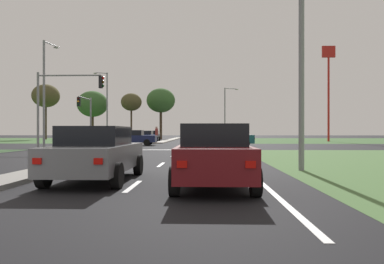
{
  "coord_description": "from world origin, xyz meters",
  "views": [
    {
      "loc": [
        5.3,
        -4.56,
        1.39
      ],
      "look_at": [
        4.2,
        28.77,
        1.35
      ],
      "focal_mm": 34.23,
      "sensor_mm": 36.0,
      "label": 1
    }
  ],
  "objects_px": {
    "car_maroon_sixth": "(213,155)",
    "traffic_signal_near_left": "(62,96)",
    "street_lamp_second": "(45,88)",
    "traffic_signal_far_left": "(86,111)",
    "car_black_fourth": "(152,136)",
    "treeline_fourth": "(161,101)",
    "car_white_second": "(207,142)",
    "street_lamp_third": "(106,103)",
    "car_navy_near": "(134,138)",
    "street_lamp_fourth": "(226,111)",
    "fastfood_pole_sign": "(329,73)",
    "car_blue_third": "(146,136)",
    "car_grey_seventh": "(97,153)",
    "pedestrian_at_median": "(157,133)",
    "treeline_second": "(92,104)",
    "street_lamp_near": "(306,19)",
    "car_teal_fifth": "(230,138)",
    "treeline_third": "(131,102)",
    "treeline_near": "(46,96)"
  },
  "relations": [
    {
      "from": "car_maroon_sixth",
      "to": "traffic_signal_near_left",
      "type": "distance_m",
      "value": 22.18
    },
    {
      "from": "street_lamp_second",
      "to": "traffic_signal_far_left",
      "type": "bearing_deg",
      "value": 81.54
    },
    {
      "from": "car_black_fourth",
      "to": "treeline_fourth",
      "type": "relative_size",
      "value": 0.48
    },
    {
      "from": "car_black_fourth",
      "to": "traffic_signal_near_left",
      "type": "bearing_deg",
      "value": 82.65
    },
    {
      "from": "car_white_second",
      "to": "traffic_signal_far_left",
      "type": "height_order",
      "value": "traffic_signal_far_left"
    },
    {
      "from": "street_lamp_second",
      "to": "street_lamp_third",
      "type": "xyz_separation_m",
      "value": [
        -0.17,
        20.69,
        0.25
      ]
    },
    {
      "from": "car_navy_near",
      "to": "street_lamp_third",
      "type": "distance_m",
      "value": 18.24
    },
    {
      "from": "street_lamp_fourth",
      "to": "fastfood_pole_sign",
      "type": "bearing_deg",
      "value": -35.88
    },
    {
      "from": "car_blue_third",
      "to": "car_grey_seventh",
      "type": "xyz_separation_m",
      "value": [
        4.6,
        -37.54,
        0.02
      ]
    },
    {
      "from": "pedestrian_at_median",
      "to": "car_grey_seventh",
      "type": "bearing_deg",
      "value": 149.49
    },
    {
      "from": "pedestrian_at_median",
      "to": "car_maroon_sixth",
      "type": "bearing_deg",
      "value": 154.81
    },
    {
      "from": "treeline_second",
      "to": "treeline_fourth",
      "type": "xyz_separation_m",
      "value": [
        11.64,
        1.54,
        0.69
      ]
    },
    {
      "from": "street_lamp_near",
      "to": "pedestrian_at_median",
      "type": "relative_size",
      "value": 5.26
    },
    {
      "from": "treeline_fourth",
      "to": "treeline_second",
      "type": "bearing_deg",
      "value": -172.48
    },
    {
      "from": "car_teal_fifth",
      "to": "fastfood_pole_sign",
      "type": "relative_size",
      "value": 0.32
    },
    {
      "from": "traffic_signal_near_left",
      "to": "traffic_signal_far_left",
      "type": "bearing_deg",
      "value": 99.12
    },
    {
      "from": "car_navy_near",
      "to": "treeline_third",
      "type": "relative_size",
      "value": 0.59
    },
    {
      "from": "treeline_fourth",
      "to": "traffic_signal_near_left",
      "type": "bearing_deg",
      "value": -95.48
    },
    {
      "from": "car_black_fourth",
      "to": "treeline_third",
      "type": "xyz_separation_m",
      "value": [
        -4.29,
        5.72,
        5.42
      ]
    },
    {
      "from": "traffic_signal_far_left",
      "to": "street_lamp_third",
      "type": "height_order",
      "value": "street_lamp_third"
    },
    {
      "from": "car_blue_third",
      "to": "traffic_signal_far_left",
      "type": "relative_size",
      "value": 0.81
    },
    {
      "from": "car_navy_near",
      "to": "treeline_second",
      "type": "bearing_deg",
      "value": -154.87
    },
    {
      "from": "pedestrian_at_median",
      "to": "treeline_fourth",
      "type": "height_order",
      "value": "treeline_fourth"
    },
    {
      "from": "car_black_fourth",
      "to": "treeline_near",
      "type": "bearing_deg",
      "value": -26.21
    },
    {
      "from": "car_black_fourth",
      "to": "street_lamp_fourth",
      "type": "bearing_deg",
      "value": -146.75
    },
    {
      "from": "treeline_third",
      "to": "car_blue_third",
      "type": "bearing_deg",
      "value": -70.07
    },
    {
      "from": "street_lamp_fourth",
      "to": "fastfood_pole_sign",
      "type": "relative_size",
      "value": 0.65
    },
    {
      "from": "traffic_signal_far_left",
      "to": "treeline_second",
      "type": "distance_m",
      "value": 23.78
    },
    {
      "from": "car_blue_third",
      "to": "pedestrian_at_median",
      "type": "xyz_separation_m",
      "value": [
        2.04,
        -5.09,
        0.5
      ]
    },
    {
      "from": "car_blue_third",
      "to": "car_black_fourth",
      "type": "distance_m",
      "value": 6.28
    },
    {
      "from": "traffic_signal_near_left",
      "to": "street_lamp_third",
      "type": "distance_m",
      "value": 24.82
    },
    {
      "from": "car_navy_near",
      "to": "car_white_second",
      "type": "xyz_separation_m",
      "value": [
        7.25,
        -16.45,
        0.03
      ]
    },
    {
      "from": "car_black_fourth",
      "to": "pedestrian_at_median",
      "type": "relative_size",
      "value": 2.31
    },
    {
      "from": "fastfood_pole_sign",
      "to": "treeline_third",
      "type": "relative_size",
      "value": 1.73
    },
    {
      "from": "car_navy_near",
      "to": "treeline_second",
      "type": "relative_size",
      "value": 0.54
    },
    {
      "from": "treeline_second",
      "to": "treeline_near",
      "type": "bearing_deg",
      "value": 169.06
    },
    {
      "from": "street_lamp_fourth",
      "to": "treeline_near",
      "type": "relative_size",
      "value": 0.89
    },
    {
      "from": "pedestrian_at_median",
      "to": "car_black_fourth",
      "type": "bearing_deg",
      "value": -24.52
    },
    {
      "from": "car_grey_seventh",
      "to": "car_navy_near",
      "type": "bearing_deg",
      "value": 98.8
    },
    {
      "from": "street_lamp_near",
      "to": "traffic_signal_far_left",
      "type": "bearing_deg",
      "value": 122.02
    },
    {
      "from": "car_maroon_sixth",
      "to": "traffic_signal_far_left",
      "type": "xyz_separation_m",
      "value": [
        -13.13,
        30.42,
        2.81
      ]
    },
    {
      "from": "car_grey_seventh",
      "to": "street_lamp_second",
      "type": "xyz_separation_m",
      "value": [
        -11.04,
        21.68,
        4.46
      ]
    },
    {
      "from": "fastfood_pole_sign",
      "to": "car_white_second",
      "type": "bearing_deg",
      "value": -118.54
    },
    {
      "from": "car_teal_fifth",
      "to": "car_maroon_sixth",
      "type": "relative_size",
      "value": 0.99
    },
    {
      "from": "car_maroon_sixth",
      "to": "treeline_second",
      "type": "height_order",
      "value": "treeline_second"
    },
    {
      "from": "car_black_fourth",
      "to": "car_grey_seventh",
      "type": "xyz_separation_m",
      "value": [
        4.67,
        -43.83,
        0.01
      ]
    },
    {
      "from": "car_grey_seventh",
      "to": "treeline_near",
      "type": "distance_m",
      "value": 59.88
    },
    {
      "from": "car_maroon_sixth",
      "to": "traffic_signal_near_left",
      "type": "xyz_separation_m",
      "value": [
        -11.27,
        18.81,
        3.35
      ]
    },
    {
      "from": "car_grey_seventh",
      "to": "treeline_near",
      "type": "relative_size",
      "value": 0.46
    },
    {
      "from": "car_black_fourth",
      "to": "treeline_near",
      "type": "relative_size",
      "value": 0.44
    }
  ]
}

